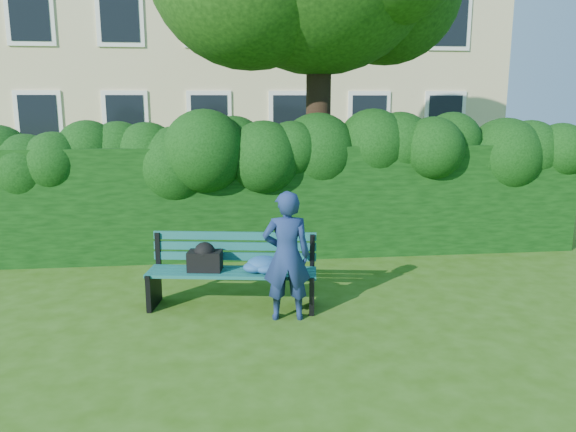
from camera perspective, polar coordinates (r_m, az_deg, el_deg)
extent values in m
plane|color=#2E550F|center=(7.38, 0.56, -8.18)|extent=(80.00, 80.00, 0.00)
cube|color=#CFBE8B|center=(21.20, -4.64, 21.05)|extent=(16.00, 8.00, 12.00)
cube|color=white|center=(17.63, -23.98, 8.98)|extent=(1.30, 0.08, 1.60)
cube|color=black|center=(17.59, -24.02, 8.97)|extent=(1.05, 0.04, 1.35)
cube|color=white|center=(17.09, -16.17, 9.46)|extent=(1.30, 0.08, 1.60)
cube|color=black|center=(17.05, -16.19, 9.46)|extent=(1.05, 0.04, 1.35)
cube|color=white|center=(16.87, -7.99, 9.78)|extent=(1.30, 0.08, 1.60)
cube|color=black|center=(16.83, -7.99, 9.78)|extent=(1.05, 0.04, 1.35)
cube|color=white|center=(17.00, 0.25, 9.90)|extent=(1.30, 0.08, 1.60)
cube|color=black|center=(16.96, 0.26, 9.90)|extent=(1.05, 0.04, 1.35)
cube|color=white|center=(17.46, 8.20, 9.83)|extent=(1.30, 0.08, 1.60)
cube|color=black|center=(17.42, 8.24, 9.83)|extent=(1.05, 0.04, 1.35)
cube|color=white|center=(18.23, 15.61, 9.60)|extent=(1.30, 0.08, 1.60)
cube|color=black|center=(18.19, 15.66, 9.59)|extent=(1.05, 0.04, 1.35)
cube|color=white|center=(17.77, -24.76, 18.01)|extent=(1.30, 0.08, 1.60)
cube|color=black|center=(17.73, -24.80, 18.03)|extent=(1.05, 0.04, 1.35)
cube|color=white|center=(17.23, -16.72, 18.79)|extent=(1.30, 0.08, 1.60)
cube|color=black|center=(17.20, -16.74, 18.81)|extent=(1.05, 0.04, 1.35)
cube|color=white|center=(17.02, -8.27, 19.24)|extent=(1.30, 0.08, 1.60)
cube|color=black|center=(16.98, -8.27, 19.26)|extent=(1.05, 0.04, 1.35)
cube|color=white|center=(17.15, 0.25, 19.29)|extent=(1.30, 0.08, 1.60)
cube|color=black|center=(17.11, 0.27, 19.31)|extent=(1.05, 0.04, 1.35)
cube|color=white|center=(17.61, 8.48, 18.97)|extent=(1.30, 0.08, 1.60)
cube|color=black|center=(17.57, 8.51, 18.99)|extent=(1.05, 0.04, 1.35)
cube|color=white|center=(18.37, 16.11, 18.35)|extent=(1.30, 0.08, 1.60)
cube|color=black|center=(18.33, 16.16, 18.36)|extent=(1.05, 0.04, 1.35)
cube|color=black|center=(9.27, -1.18, 1.67)|extent=(10.00, 1.00, 1.80)
cylinder|color=black|center=(10.15, 3.11, 11.21)|extent=(0.44, 0.44, 4.87)
cube|color=#0F4A4D|center=(6.73, -5.93, -6.16)|extent=(2.04, 0.44, 0.04)
cube|color=#0F4A4D|center=(6.84, -5.78, -5.86)|extent=(2.04, 0.44, 0.04)
cube|color=#0F4A4D|center=(6.96, -5.64, -5.56)|extent=(2.04, 0.44, 0.04)
cube|color=#0F4A4D|center=(7.07, -5.50, -5.28)|extent=(2.04, 0.44, 0.04)
cube|color=#0F4A4D|center=(7.11, -5.43, -4.09)|extent=(2.03, 0.37, 0.10)
cube|color=#0F4A4D|center=(7.09, -5.44, -3.06)|extent=(2.03, 0.37, 0.10)
cube|color=#0F4A4D|center=(7.07, -5.45, -2.01)|extent=(2.03, 0.37, 0.10)
cube|color=black|center=(7.18, -13.47, -7.23)|extent=(0.14, 0.50, 0.44)
cube|color=black|center=(7.29, -13.06, -3.38)|extent=(0.07, 0.07, 0.45)
cube|color=black|center=(7.06, -13.66, -5.66)|extent=(0.13, 0.42, 0.05)
cube|color=black|center=(6.90, 2.44, -7.67)|extent=(0.14, 0.50, 0.44)
cube|color=black|center=(7.02, 2.48, -3.66)|extent=(0.07, 0.07, 0.45)
cube|color=black|center=(6.78, 2.45, -6.05)|extent=(0.13, 0.42, 0.05)
cube|color=white|center=(6.91, -8.90, -5.51)|extent=(0.20, 0.16, 0.02)
cube|color=black|center=(6.92, -8.44, -4.52)|extent=(0.44, 0.32, 0.24)
imported|color=navy|center=(6.44, -0.15, -4.08)|extent=(0.57, 0.39, 1.51)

